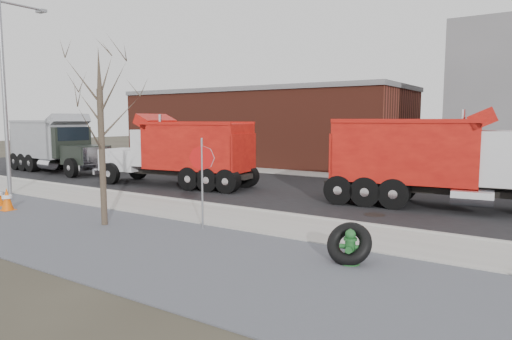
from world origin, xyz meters
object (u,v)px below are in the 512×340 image
Objects in this scene: fire_hydrant at (350,249)px; dump_truck_red_a at (438,158)px; truck_tire at (349,244)px; dump_truck_red_b at (180,150)px; stop_sign at (202,167)px; dump_truck_grey at (56,143)px.

dump_truck_red_a is (0.10, 7.77, 1.40)m from fire_hydrant.
truck_tire is 12.88m from dump_truck_red_b.
dump_truck_red_a is at bearing 88.77° from truck_tire.
dump_truck_red_a is at bearing 177.71° from dump_truck_red_b.
fire_hydrant is 0.31× the size of stop_sign.
dump_truck_grey reaches higher than stop_sign.
dump_truck_red_a is at bearing 6.43° from dump_truck_grey.
fire_hydrant is at bearing -16.76° from stop_sign.
truck_tire is 0.13× the size of dump_truck_red_b.
dump_truck_grey is at bearing 151.48° from stop_sign.
dump_truck_grey is at bearing 175.42° from dump_truck_red_a.
fire_hydrant is 0.14m from truck_tire.
dump_truck_red_b is at bearing 136.44° from fire_hydrant.
stop_sign is 8.54m from dump_truck_red_a.
dump_truck_red_b is (-11.07, 6.67, 1.33)m from fire_hydrant.
fire_hydrant is 12.99m from dump_truck_red_b.
truck_tire is at bearing -98.11° from dump_truck_red_a.
dump_truck_red_b reaches higher than stop_sign.
truck_tire is at bearing -15.69° from stop_sign.
dump_truck_red_b is 10.11m from dump_truck_grey.
fire_hydrant is at bearing 141.00° from dump_truck_red_b.
dump_truck_red_a is 1.14× the size of dump_truck_grey.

